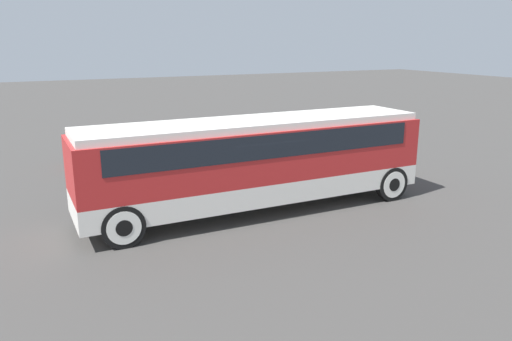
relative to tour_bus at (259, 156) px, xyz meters
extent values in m
plane|color=#423F3D|center=(-0.10, 0.00, -1.84)|extent=(120.00, 120.00, 0.00)
cube|color=silver|center=(-0.10, 0.00, -0.99)|extent=(11.34, 2.45, 0.69)
cube|color=red|center=(-0.10, 0.00, 0.16)|extent=(11.34, 2.45, 1.61)
cube|color=black|center=(-0.10, 0.00, 0.55)|extent=(9.98, 2.49, 0.72)
cube|color=silver|center=(-0.10, 0.00, 1.07)|extent=(11.11, 2.25, 0.22)
cube|color=red|center=(5.42, 0.00, -0.07)|extent=(0.36, 2.35, 1.84)
cylinder|color=black|center=(4.62, -1.11, -1.25)|extent=(1.19, 0.28, 1.19)
cylinder|color=silver|center=(4.62, -1.11, -1.25)|extent=(0.93, 0.30, 0.93)
cylinder|color=black|center=(4.62, -1.11, -1.25)|extent=(0.45, 0.32, 0.45)
cylinder|color=black|center=(4.62, 1.11, -1.25)|extent=(1.19, 0.28, 1.19)
cylinder|color=silver|center=(4.62, 1.11, -1.25)|extent=(0.93, 0.30, 0.93)
cylinder|color=black|center=(4.62, 1.11, -1.25)|extent=(0.45, 0.32, 0.45)
cylinder|color=black|center=(-4.63, -1.11, -1.25)|extent=(1.19, 0.28, 1.19)
cylinder|color=silver|center=(-4.63, -1.11, -1.25)|extent=(0.93, 0.30, 0.93)
cylinder|color=black|center=(-4.63, -1.11, -1.25)|extent=(0.45, 0.32, 0.45)
cylinder|color=black|center=(-4.63, 1.11, -1.25)|extent=(1.19, 0.28, 1.19)
cylinder|color=silver|center=(-4.63, 1.11, -1.25)|extent=(0.93, 0.30, 0.93)
cylinder|color=black|center=(-4.63, 1.11, -1.25)|extent=(0.45, 0.32, 0.45)
cube|color=maroon|center=(-2.39, 8.60, -1.25)|extent=(4.26, 1.80, 0.67)
cube|color=black|center=(-2.56, 8.60, -0.62)|extent=(2.21, 1.62, 0.59)
cylinder|color=black|center=(-0.75, 7.80, -1.50)|extent=(0.70, 0.22, 0.70)
cylinder|color=black|center=(-0.75, 7.80, -1.50)|extent=(0.26, 0.26, 0.26)
cylinder|color=black|center=(-0.75, 9.41, -1.50)|extent=(0.70, 0.22, 0.70)
cylinder|color=black|center=(-0.75, 9.41, -1.50)|extent=(0.26, 0.26, 0.26)
cylinder|color=black|center=(-4.03, 7.80, -1.50)|extent=(0.70, 0.22, 0.70)
cylinder|color=black|center=(-4.03, 7.80, -1.50)|extent=(0.26, 0.26, 0.26)
cylinder|color=black|center=(-4.03, 9.41, -1.50)|extent=(0.70, 0.22, 0.70)
cylinder|color=black|center=(-4.03, 9.41, -1.50)|extent=(0.26, 0.26, 0.26)
cube|color=black|center=(2.97, 4.80, -1.27)|extent=(4.59, 1.71, 0.69)
cube|color=black|center=(2.78, 4.80, -0.70)|extent=(2.39, 1.54, 0.46)
cylinder|color=black|center=(4.83, 4.04, -1.54)|extent=(0.61, 0.22, 0.61)
cylinder|color=black|center=(4.83, 4.04, -1.54)|extent=(0.23, 0.26, 0.23)
cylinder|color=black|center=(4.83, 5.57, -1.54)|extent=(0.61, 0.22, 0.61)
cylinder|color=black|center=(4.83, 5.57, -1.54)|extent=(0.23, 0.26, 0.23)
cylinder|color=black|center=(1.10, 4.04, -1.54)|extent=(0.61, 0.22, 0.61)
cylinder|color=black|center=(1.10, 4.04, -1.54)|extent=(0.23, 0.26, 0.23)
cylinder|color=black|center=(1.10, 5.57, -1.54)|extent=(0.61, 0.22, 0.61)
cylinder|color=black|center=(1.10, 5.57, -1.54)|extent=(0.23, 0.26, 0.23)
camera|label=1|loc=(-6.98, -13.95, 3.62)|focal=35.00mm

